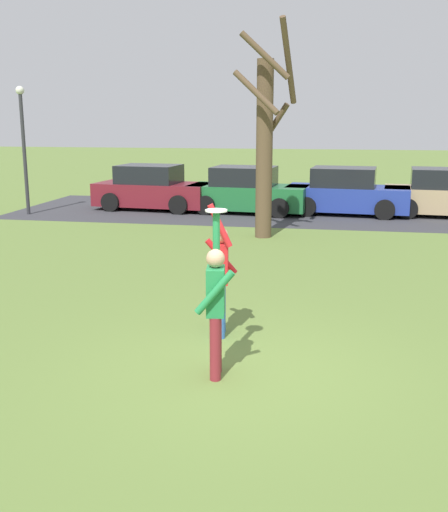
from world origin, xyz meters
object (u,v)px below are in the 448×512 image
Objects in this scene: parked_car_maroon at (152,189)px; parked_car_tan at (446,195)px; person_defender at (221,272)px; person_catcher at (216,302)px; lamppost_by_lot at (23,138)px; parked_car_green at (247,192)px; bare_tree_tall at (266,140)px; frisbee_disc at (216,210)px; parked_car_blue at (346,193)px.

parked_car_tan is (10.16, 0.22, 0.00)m from parked_car_maroon.
person_defender is 0.48× the size of parked_car_tan.
parked_car_tan is (5.31, 12.71, -0.25)m from person_defender.
person_catcher reaches higher than parked_car_tan.
parked_car_maroon is 4.69m from lamppost_by_lot.
parked_car_tan is at bearing -28.02° from person_catcher.
parked_car_green is 0.75× the size of bare_tree_tall.
person_catcher is 0.37× the size of bare_tree_tall.
frisbee_disc is 13.73m from parked_car_green.
person_catcher is at bearing 0.00° from person_defender.
person_defender is 1.69m from frisbee_disc.
parked_car_green is at bearing -170.33° from parked_car_blue.
parked_car_green is at bearing 178.11° from person_defender.
frisbee_disc is 0.05× the size of bare_tree_tall.
parked_car_blue is at bearing 9.67° from parked_car_green.
frisbee_disc is at bearing -78.20° from parked_car_green.
parked_car_maroon is at bearing -167.06° from person_defender.
parked_car_tan is at bearing 8.59° from parked_car_green.
bare_tree_tall reaches higher than person_defender.
lamppost_by_lot reaches higher than frisbee_disc.
lamppost_by_lot is (-14.02, -2.14, 1.86)m from parked_car_tan.
parked_car_green is 6.70m from parked_car_tan.
frisbee_disc reaches higher than parked_car_maroon.
parked_car_maroon is at bearing 26.42° from lamppost_by_lot.
bare_tree_tall is (1.12, -4.44, 1.91)m from parked_car_green.
parked_car_tan is 7.61m from bare_tree_tall.
parked_car_green is 7.76m from lamppost_by_lot.
lamppost_by_lot reaches higher than parked_car_maroon.
parked_car_green is at bearing -1.69° from person_catcher.
person_defender reaches higher than parked_car_blue.
frisbee_disc is at bearing -0.00° from person_catcher.
bare_tree_tall is at bearing -39.87° from parked_car_maroon.
person_defender reaches higher than parked_car_green.
lamppost_by_lot is at bearing 28.25° from person_catcher.
parked_car_tan is at bearing 149.07° from person_defender.
parked_car_blue is at bearing 10.59° from lamppost_by_lot.
parked_car_maroon is at bearing -173.55° from parked_car_tan.
parked_car_tan is (3.29, 0.13, 0.00)m from parked_car_blue.
person_catcher is at bearing -78.18° from parked_car_green.
person_catcher reaches higher than parked_car_blue.
parked_car_blue is 3.29m from parked_car_tan.
bare_tree_tall reaches higher than parked_car_green.
parked_car_blue is (1.80, 14.06, -0.25)m from person_catcher.
person_defender is 13.80m from lamppost_by_lot.
lamppost_by_lot is at bearing 162.34° from bare_tree_tall.
parked_car_maroon is at bearing -174.04° from parked_car_blue.
parked_car_tan is (5.09, 14.19, -0.25)m from person_catcher.
parked_car_maroon is at bearing 134.90° from bare_tree_tall.
frisbee_disc is (0.18, -1.25, 1.11)m from person_defender.
person_defender is at bearing -107.42° from parked_car_tan.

